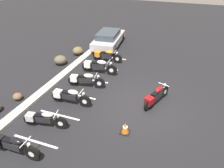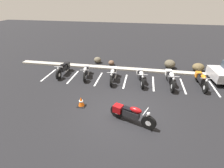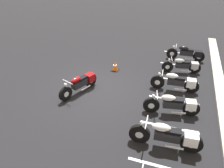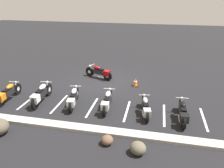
{
  "view_description": "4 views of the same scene",
  "coord_description": "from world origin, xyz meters",
  "views": [
    {
      "loc": [
        -8.89,
        -1.67,
        6.47
      ],
      "look_at": [
        -0.13,
        1.57,
        1.01
      ],
      "focal_mm": 35.0,
      "sensor_mm": 36.0,
      "label": 1
    },
    {
      "loc": [
        0.73,
        -6.79,
        5.08
      ],
      "look_at": [
        -0.78,
        1.37,
        0.81
      ],
      "focal_mm": 28.0,
      "sensor_mm": 36.0,
      "label": 2
    },
    {
      "loc": [
        7.85,
        3.42,
        5.41
      ],
      "look_at": [
        0.49,
        0.95,
        0.76
      ],
      "focal_mm": 35.0,
      "sensor_mm": 36.0,
      "label": 3
    },
    {
      "loc": [
        -3.36,
        12.94,
        5.44
      ],
      "look_at": [
        -1.01,
        1.92,
        0.72
      ],
      "focal_mm": 35.0,
      "sensor_mm": 36.0,
      "label": 4
    }
  ],
  "objects": [
    {
      "name": "parked_bike_2",
      "position": [
        -1.1,
        3.51,
        0.45
      ],
      "size": [
        0.6,
        2.15,
        0.85
      ],
      "rotation": [
        0.0,
        0.0,
        -1.52
      ],
      "color": "black",
      "rests_on": "ground"
    },
    {
      "name": "parked_bike_0",
      "position": [
        -4.71,
        3.83,
        0.45
      ],
      "size": [
        0.6,
        2.15,
        0.84
      ],
      "rotation": [
        0.0,
        0.0,
        -1.55
      ],
      "color": "black",
      "rests_on": "ground"
    },
    {
      "name": "car_silver",
      "position": [
        7.22,
        4.57,
        0.68
      ],
      "size": [
        4.45,
        2.2,
        1.29
      ],
      "rotation": [
        0.0,
        0.0,
        0.09
      ],
      "color": "black",
      "rests_on": "ground"
    },
    {
      "name": "stall_line_2",
      "position": [
        -2.11,
        3.48,
        0.0
      ],
      "size": [
        0.1,
        2.1,
        0.0
      ],
      "primitive_type": "cube",
      "color": "white",
      "rests_on": "ground"
    },
    {
      "name": "stall_line_3",
      "position": [
        -0.29,
        3.48,
        0.0
      ],
      "size": [
        0.1,
        2.1,
        0.0
      ],
      "primitive_type": "cube",
      "color": "white",
      "rests_on": "ground"
    },
    {
      "name": "landscape_rock_0",
      "position": [
        -1.73,
        6.21,
        0.19
      ],
      "size": [
        0.66,
        0.66,
        0.39
      ],
      "primitive_type": "ellipsoid",
      "rotation": [
        0.0,
        0.0,
        0.77
      ],
      "color": "brown",
      "rests_on": "ground"
    },
    {
      "name": "traffic_cone",
      "position": [
        -2.16,
        0.23,
        0.25
      ],
      "size": [
        0.4,
        0.4,
        0.53
      ],
      "color": "black",
      "rests_on": "ground"
    },
    {
      "name": "stall_line_6",
      "position": [
        5.15,
        3.48,
        0.0
      ],
      "size": [
        0.1,
        2.1,
        0.0
      ],
      "primitive_type": "cube",
      "color": "white",
      "rests_on": "ground"
    },
    {
      "name": "stall_line_4",
      "position": [
        1.52,
        3.48,
        0.0
      ],
      "size": [
        0.1,
        2.1,
        0.0
      ],
      "primitive_type": "cube",
      "color": "white",
      "rests_on": "ground"
    },
    {
      "name": "parked_bike_1",
      "position": [
        -3.02,
        3.69,
        0.42
      ],
      "size": [
        0.69,
        1.97,
        0.78
      ],
      "rotation": [
        0.0,
        0.0,
        -1.38
      ],
      "color": "black",
      "rests_on": "ground"
    },
    {
      "name": "stall_line_5",
      "position": [
        3.33,
        3.48,
        0.0
      ],
      "size": [
        0.1,
        2.1,
        0.0
      ],
      "primitive_type": "cube",
      "color": "white",
      "rests_on": "ground"
    },
    {
      "name": "stall_line_1",
      "position": [
        -3.92,
        3.48,
        0.0
      ],
      "size": [
        0.1,
        2.1,
        0.0
      ],
      "primitive_type": "cube",
      "color": "white",
      "rests_on": "ground"
    },
    {
      "name": "parked_bike_4",
      "position": [
        2.5,
        3.52,
        0.49
      ],
      "size": [
        0.65,
        2.32,
        0.91
      ],
      "rotation": [
        0.0,
        0.0,
        -1.51
      ],
      "color": "black",
      "rests_on": "ground"
    },
    {
      "name": "landscape_rock_2",
      "position": [
        2.81,
        6.45,
        0.32
      ],
      "size": [
        1.14,
        1.15,
        0.64
      ],
      "primitive_type": "ellipsoid",
      "rotation": [
        0.0,
        0.0,
        2.25
      ],
      "color": "brown",
      "rests_on": "ground"
    },
    {
      "name": "parked_bike_3",
      "position": [
        0.68,
        3.53,
        0.45
      ],
      "size": [
        0.73,
        2.14,
        0.85
      ],
      "rotation": [
        0.0,
        0.0,
        -1.4
      ],
      "color": "black",
      "rests_on": "ground"
    },
    {
      "name": "concrete_curb",
      "position": [
        0.0,
        5.44,
        0.06
      ],
      "size": [
        18.0,
        0.5,
        0.12
      ],
      "primitive_type": "cube",
      "color": "#A8A399",
      "rests_on": "ground"
    },
    {
      "name": "ground",
      "position": [
        0.0,
        0.0,
        0.0
      ],
      "size": [
        60.0,
        60.0,
        0.0
      ],
      "primitive_type": "plane",
      "color": "black"
    },
    {
      "name": "landscape_rock_3",
      "position": [
        4.8,
        6.16,
        0.3
      ],
      "size": [
        0.9,
        0.8,
        0.6
      ],
      "primitive_type": "ellipsoid",
      "rotation": [
        0.0,
        0.0,
        3.06
      ],
      "color": "brown",
      "rests_on": "ground"
    },
    {
      "name": "motorcycle_maroon_featured",
      "position": [
        0.38,
        -0.57,
        0.45
      ],
      "size": [
        2.06,
        0.99,
        0.85
      ],
      "rotation": [
        0.0,
        0.0,
        -0.37
      ],
      "color": "black",
      "rests_on": "ground"
    },
    {
      "name": "parked_bike_5",
      "position": [
        4.35,
        3.69,
        0.45
      ],
      "size": [
        0.6,
        2.15,
        0.85
      ],
      "rotation": [
        0.0,
        0.0,
        -1.53
      ],
      "color": "black",
      "rests_on": "ground"
    }
  ]
}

